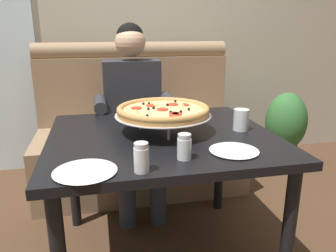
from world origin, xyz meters
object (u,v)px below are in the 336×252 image
dining_table (162,150)px  plate_near_right (85,170)px  shaker_pepper_flakes (141,160)px  plate_near_left (234,149)px  pizza (163,111)px  drinking_glass (241,121)px  booth_bench (139,136)px  diner_main (134,106)px  potted_plant (285,127)px  shaker_oregano (184,149)px

dining_table → plate_near_right: bearing=-133.5°
shaker_pepper_flakes → plate_near_left: shaker_pepper_flakes is taller
pizza → drinking_glass: size_ratio=4.38×
booth_bench → diner_main: 0.41m
plate_near_right → pizza: bearing=47.8°
plate_near_right → potted_plant: (1.69, 1.35, -0.35)m
shaker_oregano → plate_near_right: size_ratio=0.45×
booth_bench → plate_near_right: bearing=-105.3°
pizza → plate_near_left: (0.24, -0.34, -0.10)m
diner_main → shaker_oregano: bearing=-85.2°
pizza → plate_near_right: (-0.38, -0.42, -0.10)m
plate_near_left → pizza: bearing=125.6°
booth_bench → shaker_pepper_flakes: 1.45m
dining_table → shaker_pepper_flakes: bearing=-110.9°
shaker_pepper_flakes → drinking_glass: (0.58, 0.41, 0.00)m
drinking_glass → potted_plant: bearing=47.5°
dining_table → shaker_pepper_flakes: (-0.16, -0.43, 0.13)m
shaker_oregano → drinking_glass: drinking_glass is taller
booth_bench → plate_near_left: booth_bench is taller
plate_near_right → plate_near_left: bearing=7.4°
dining_table → pizza: 0.20m
dining_table → plate_near_left: bearing=-50.3°
shaker_pepper_flakes → plate_near_right: shaker_pepper_flakes is taller
diner_main → pizza: size_ratio=2.61×
pizza → shaker_pepper_flakes: bearing=-110.9°
drinking_glass → shaker_pepper_flakes: bearing=-145.0°
diner_main → shaker_oregano: diner_main is taller
shaker_oregano → potted_plant: shaker_oregano is taller
booth_bench → plate_near_right: booth_bench is taller
diner_main → drinking_glass: 0.86m
plate_near_left → booth_bench: bearing=101.4°
booth_bench → shaker_pepper_flakes: bearing=-96.7°
plate_near_left → plate_near_right: 0.63m
dining_table → diner_main: size_ratio=0.88×
booth_bench → dining_table: booth_bench is taller
shaker_pepper_flakes → potted_plant: size_ratio=0.16×
potted_plant → shaker_oregano: bearing=-134.8°
booth_bench → shaker_pepper_flakes: (-0.16, -1.39, 0.37)m
plate_near_left → potted_plant: size_ratio=0.31×
dining_table → shaker_pepper_flakes: shaker_pepper_flakes is taller
diner_main → plate_near_right: bearing=-105.7°
plate_near_left → plate_near_right: bearing=-172.6°
potted_plant → plate_near_right: bearing=-141.3°
shaker_pepper_flakes → drinking_glass: bearing=35.0°
dining_table → plate_near_right: plate_near_right is taller
shaker_pepper_flakes → shaker_oregano: bearing=24.8°
dining_table → diner_main: diner_main is taller
booth_bench → dining_table: size_ratio=1.41×
diner_main → shaker_pepper_flakes: (-0.10, -1.12, 0.06)m
diner_main → shaker_pepper_flakes: bearing=-95.1°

